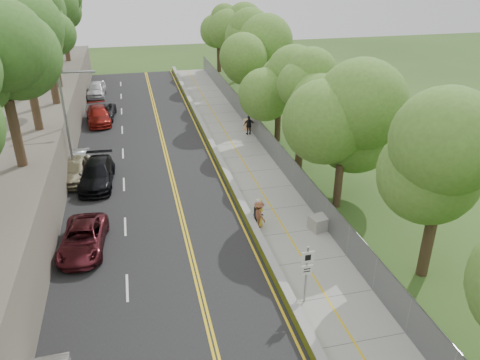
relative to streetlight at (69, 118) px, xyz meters
The scene contains 24 objects.
ground 18.08m from the streetlight, 53.23° to the right, with size 140.00×140.00×0.00m, color #33511E.
road 6.93m from the streetlight, 11.17° to the left, with size 11.20×66.00×0.04m, color black.
sidewalk 13.84m from the streetlight, ahead, with size 4.20×66.00×0.05m, color gray.
jersey_barrier 11.60m from the streetlight, ahead, with size 0.42×66.00×0.60m, color #D5F217.
rock_embankment 4.15m from the streetlight, 161.78° to the left, with size 5.00×66.00×4.00m, color #595147.
chainlink_fence 15.58m from the streetlight, ahead, with size 0.04×66.00×2.00m, color slate.
trees_embankment 6.46m from the streetlight, 158.49° to the left, with size 6.40×66.00×13.00m, color #407328, non-canonical shape.
trees_fenceside 17.65m from the streetlight, ahead, with size 7.00×66.00×14.00m, color #598B31, non-canonical shape.
streetlight is the anchor object (origin of this frame).
signpost 20.72m from the streetlight, 55.92° to the right, with size 0.62×0.09×3.10m.
construction_barrel 16.95m from the streetlight, 26.19° to the left, with size 0.62×0.62×1.02m, color #CB6E11.
concrete_block 18.88m from the streetlight, 36.69° to the right, with size 1.26×0.95×0.84m, color gray.
car_2 10.76m from the streetlight, 84.30° to the right, with size 2.34×5.08×1.41m, color #4D161D.
car_3 4.34m from the streetlight, 46.24° to the right, with size 2.25×5.54×1.61m, color black.
car_4 3.80m from the streetlight, 110.93° to the right, with size 1.93×4.81×1.64m, color tan.
car_5 4.06m from the streetlight, 96.54° to the left, with size 1.52×4.36×1.44m, color #A6A9AD.
car_6 14.48m from the streetlight, 83.98° to the left, with size 2.26×4.90×1.36m, color black.
car_7 13.29m from the streetlight, 85.11° to the left, with size 2.17×5.34×1.55m, color maroon.
car_8 23.03m from the streetlight, 88.67° to the left, with size 1.97×4.90×1.67m, color silver.
painter_0 15.30m from the streetlight, 40.98° to the right, with size 0.88×0.57×1.81m, color yellow.
painter_1 15.33m from the streetlight, 41.12° to the right, with size 0.67×0.44×1.84m, color beige.
painter_2 15.32m from the streetlight, 40.96° to the right, with size 0.81×0.63×1.66m, color black.
painter_3 15.43m from the streetlight, 41.50° to the right, with size 1.12×0.64×1.73m, color brown.
person_far 16.27m from the streetlight, 22.26° to the left, with size 1.05×0.44×1.79m, color black.
Camera 1 is at (-6.04, -19.46, 15.02)m, focal length 35.00 mm.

